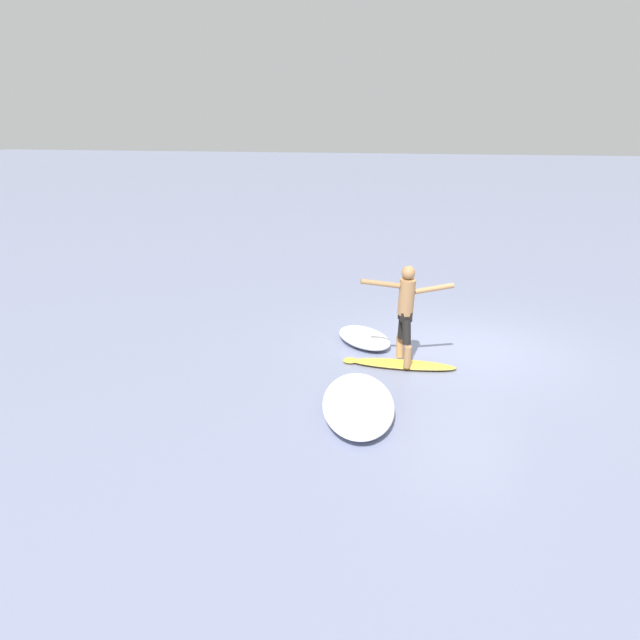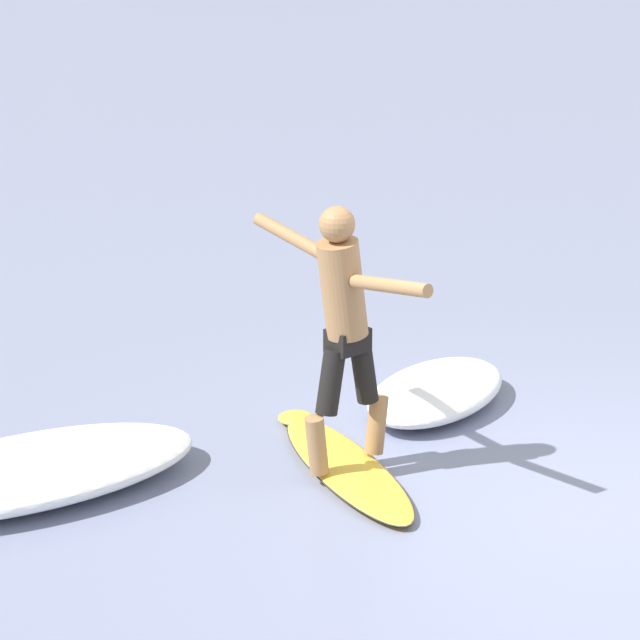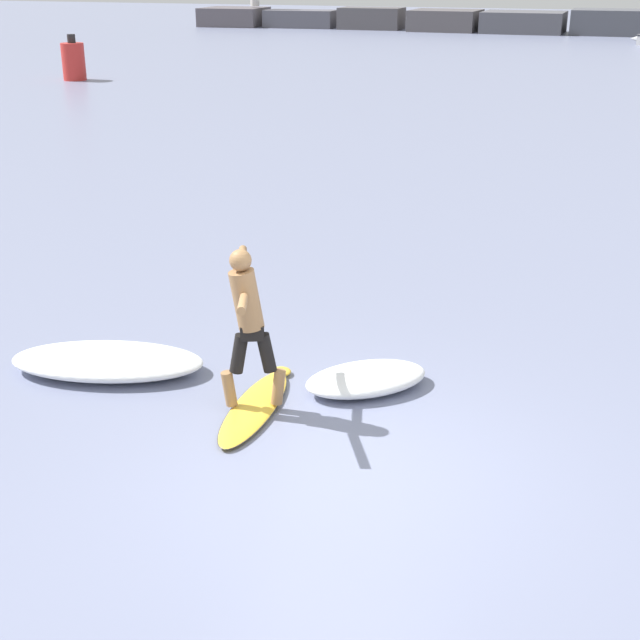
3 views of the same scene
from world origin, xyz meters
The scene contains 7 objects.
ground_plane centered at (0.00, 0.00, 0.00)m, with size 200.00×200.00×0.00m, color gray.
rock_jetty_breakwater centered at (-5.73, 62.00, 0.76)m, with size 51.18×4.92×5.51m.
surfboard centered at (-1.32, 0.94, 0.04)m, with size 0.65×2.10×0.22m.
surfer centered at (-1.36, 0.89, 1.16)m, with size 0.81×1.57×1.82m.
channel_marker_buoy centered at (-20.83, 26.60, 0.80)m, with size 0.98×0.98×1.90m.
wave_foam_at_tail centered at (-0.29, 1.86, 0.14)m, with size 1.68×1.62×0.27m.
wave_foam_at_nose centered at (-3.43, 1.26, 0.15)m, with size 2.58×1.66×0.29m.
Camera 3 is at (2.34, -7.26, 4.68)m, focal length 50.00 mm.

